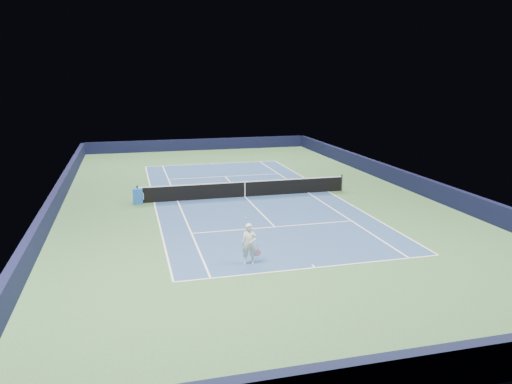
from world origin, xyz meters
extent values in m
plane|color=#365D32|center=(0.00, 0.00, 0.00)|extent=(40.00, 40.00, 0.00)
cube|color=black|center=(0.00, 19.82, 0.55)|extent=(22.00, 0.35, 1.10)
cube|color=black|center=(0.00, -19.82, 0.55)|extent=(22.00, 0.35, 1.10)
cube|color=black|center=(10.82, 0.00, 0.55)|extent=(0.35, 40.00, 1.10)
cube|color=black|center=(-10.82, 0.00, 0.55)|extent=(0.35, 40.00, 1.10)
cube|color=navy|center=(0.00, 0.00, 0.00)|extent=(10.97, 23.77, 0.01)
cube|color=white|center=(0.00, 11.88, 0.01)|extent=(10.97, 0.08, 0.00)
cube|color=white|center=(0.00, -11.88, 0.01)|extent=(10.97, 0.08, 0.00)
cube|color=white|center=(5.49, 0.00, 0.01)|extent=(0.08, 23.77, 0.00)
cube|color=white|center=(-5.49, 0.00, 0.01)|extent=(0.08, 23.77, 0.00)
cube|color=white|center=(4.12, 0.00, 0.01)|extent=(0.08, 23.77, 0.00)
cube|color=white|center=(-4.12, 0.00, 0.01)|extent=(0.08, 23.77, 0.00)
cube|color=white|center=(0.00, 6.40, 0.01)|extent=(8.23, 0.08, 0.00)
cube|color=white|center=(0.00, -6.40, 0.01)|extent=(8.23, 0.08, 0.00)
cube|color=white|center=(0.00, 0.00, 0.01)|extent=(0.08, 12.80, 0.00)
cube|color=white|center=(0.00, 11.73, 0.01)|extent=(0.08, 0.30, 0.00)
cube|color=white|center=(0.00, -11.73, 0.01)|extent=(0.08, 0.30, 0.00)
cylinder|color=black|center=(-6.40, 0.00, 0.54)|extent=(0.10, 0.10, 1.07)
cylinder|color=black|center=(6.40, 0.00, 0.54)|extent=(0.10, 0.10, 1.07)
cube|color=black|center=(0.00, 0.00, 0.46)|extent=(12.80, 0.03, 0.91)
cube|color=white|center=(0.00, 0.00, 0.94)|extent=(12.80, 0.04, 0.06)
cube|color=white|center=(0.00, 0.00, 0.46)|extent=(0.05, 0.04, 0.91)
cube|color=#1B4FA5|center=(-6.40, -0.03, 0.46)|extent=(0.56, 0.51, 0.91)
cube|color=white|center=(-6.11, -0.03, 0.45)|extent=(0.08, 0.40, 0.41)
imported|color=silver|center=(-2.39, -10.83, 0.83)|extent=(0.69, 0.55, 1.66)
cylinder|color=pink|center=(-2.07, -10.88, 0.70)|extent=(0.03, 0.03, 0.27)
cylinder|color=black|center=(-2.07, -10.88, 0.46)|extent=(0.27, 0.02, 0.27)
cylinder|color=#C982A2|center=(-2.07, -10.88, 0.46)|extent=(0.29, 0.03, 0.29)
sphere|color=gold|center=(-2.29, -9.83, 1.62)|extent=(0.07, 0.07, 0.07)
camera|label=1|loc=(-6.81, -28.93, 7.38)|focal=35.00mm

